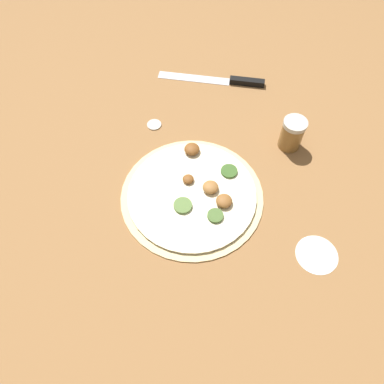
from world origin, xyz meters
name	(u,v)px	position (x,y,z in m)	size (l,w,h in m)	color
ground_plane	(192,196)	(0.00, 0.00, 0.00)	(3.00, 3.00, 0.00)	olive
pizza	(193,194)	(0.00, 0.00, 0.01)	(0.34, 0.34, 0.03)	beige
knife	(230,81)	(-0.21, -0.36, 0.01)	(0.30, 0.15, 0.02)	silver
spice_jar	(292,134)	(-0.28, -0.09, 0.04)	(0.06, 0.06, 0.09)	olive
loose_cap	(154,124)	(0.04, -0.25, 0.00)	(0.04, 0.04, 0.01)	beige
flour_patch	(317,255)	(-0.23, 0.21, 0.00)	(0.09, 0.09, 0.00)	white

